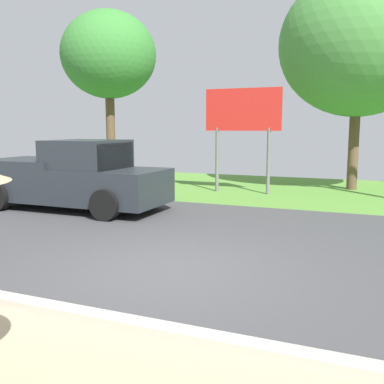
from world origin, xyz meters
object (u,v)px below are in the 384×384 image
Objects in this scene: pickup_truck at (73,177)px; tree_center_back at (359,44)px; roadside_billboard at (243,117)px; tree_left_far at (109,56)px.

tree_center_back reaches higher than pickup_truck.
pickup_truck is at bearing -125.56° from roadside_billboard.
tree_center_back is (9.23, 1.34, 0.02)m from tree_left_far.
tree_left_far is at bearing 170.67° from roadside_billboard.
pickup_truck is 7.44m from tree_left_far.
tree_left_far reaches higher than roadside_billboard.
tree_left_far is at bearing -171.74° from tree_center_back.
roadside_billboard is (3.37, 4.71, 1.68)m from pickup_truck.
pickup_truck is 6.03m from roadside_billboard.
tree_center_back reaches higher than roadside_billboard.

